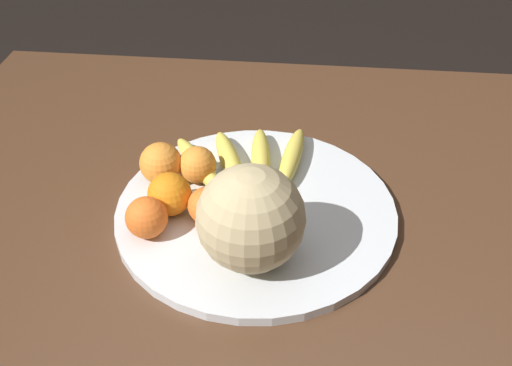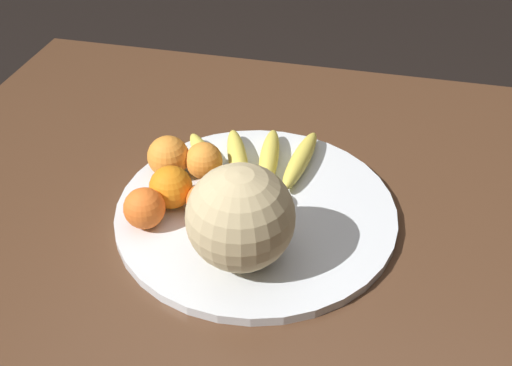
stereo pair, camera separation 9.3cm
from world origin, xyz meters
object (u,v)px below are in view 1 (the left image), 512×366
object	(u,v)px
melon	(251,218)
orange_back_right	(206,206)
produce_tag	(216,202)
fruit_bowl	(256,211)
orange_front_right	(198,165)
orange_front_left	(170,194)
orange_mid_center	(254,197)
orange_back_left	(147,217)
banana_bunch	(246,160)
orange_top_small	(161,163)
kitchen_table	(276,244)

from	to	relation	value
melon	orange_back_right	distance (m)	0.12
melon	produce_tag	world-z (taller)	melon
fruit_bowl	orange_front_right	xyz separation A→B (m)	(0.11, -0.06, 0.04)
orange_front_left	orange_front_right	size ratio (longest dim) A/B	1.10
fruit_bowl	orange_mid_center	world-z (taller)	orange_mid_center
orange_mid_center	orange_back_left	xyz separation A→B (m)	(0.16, 0.07, 0.00)
banana_bunch	orange_top_small	size ratio (longest dim) A/B	3.45
kitchen_table	orange_back_left	xyz separation A→B (m)	(0.19, 0.10, 0.14)
orange_front_right	orange_back_right	world-z (taller)	orange_front_right
kitchen_table	orange_back_left	distance (m)	0.26
orange_front_right	orange_mid_center	xyz separation A→B (m)	(-0.10, 0.07, -0.00)
fruit_bowl	orange_mid_center	distance (m)	0.04
orange_front_right	orange_back_left	world-z (taller)	orange_back_left
melon	orange_mid_center	world-z (taller)	melon
melon	orange_back_right	world-z (taller)	melon
orange_front_right	orange_top_small	size ratio (longest dim) A/B	0.88
orange_mid_center	orange_top_small	bearing A→B (deg)	-21.60
kitchen_table	produce_tag	bearing A→B (deg)	12.66
orange_front_right	produce_tag	distance (m)	0.08
kitchen_table	orange_back_right	xyz separation A→B (m)	(0.11, 0.06, 0.13)
produce_tag	kitchen_table	bearing A→B (deg)	-125.43
banana_bunch	orange_front_left	bearing A→B (deg)	126.62
kitchen_table	orange_mid_center	distance (m)	0.14
melon	orange_front_left	world-z (taller)	melon
melon	banana_bunch	world-z (taller)	melon
orange_front_right	orange_mid_center	size ratio (longest dim) A/B	1.03
kitchen_table	fruit_bowl	size ratio (longest dim) A/B	3.00
orange_front_left	melon	bearing A→B (deg)	146.64
kitchen_table	banana_bunch	world-z (taller)	banana_bunch
orange_front_left	orange_front_right	bearing A→B (deg)	-108.83
kitchen_table	produce_tag	xyz separation A→B (m)	(0.10, 0.02, 0.10)
kitchen_table	banana_bunch	distance (m)	0.16
melon	orange_back_right	xyz separation A→B (m)	(0.08, -0.08, -0.05)
fruit_bowl	orange_back_left	bearing A→B (deg)	26.23
melon	orange_back_right	size ratio (longest dim) A/B	2.65
banana_bunch	orange_back_left	xyz separation A→B (m)	(0.13, 0.18, 0.02)
orange_front_right	produce_tag	world-z (taller)	orange_front_right
orange_front_left	orange_front_right	xyz separation A→B (m)	(-0.03, -0.08, -0.00)
orange_front_right	orange_mid_center	distance (m)	0.13
kitchen_table	orange_top_small	world-z (taller)	orange_top_small
banana_bunch	orange_top_small	distance (m)	0.15
orange_back_left	orange_back_right	size ratio (longest dim) A/B	1.11
fruit_bowl	melon	world-z (taller)	melon
melon	orange_back_left	distance (m)	0.17
banana_bunch	orange_mid_center	xyz separation A→B (m)	(-0.03, 0.11, 0.01)
melon	orange_back_left	world-z (taller)	melon
kitchen_table	orange_front_right	xyz separation A→B (m)	(0.14, -0.04, 0.13)
kitchen_table	fruit_bowl	world-z (taller)	fruit_bowl
fruit_bowl	kitchen_table	bearing A→B (deg)	-141.56
fruit_bowl	orange_mid_center	bearing A→B (deg)	79.29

